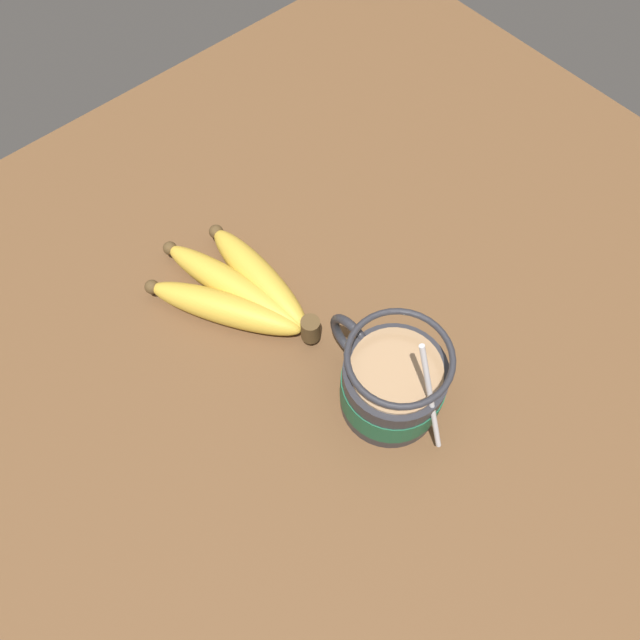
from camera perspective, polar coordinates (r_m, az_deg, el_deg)
name	(u,v)px	position (r cm, az deg, el deg)	size (l,w,h in cm)	color
table	(371,352)	(67.69, 4.65, -2.93)	(99.22, 99.22, 3.77)	brown
coffee_mug	(392,384)	(59.71, 6.56, -5.84)	(15.62, 9.92, 15.13)	#28282D
banana_bunch	(239,291)	(67.48, -7.39, 2.68)	(20.29, 12.90, 4.22)	#4C381E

